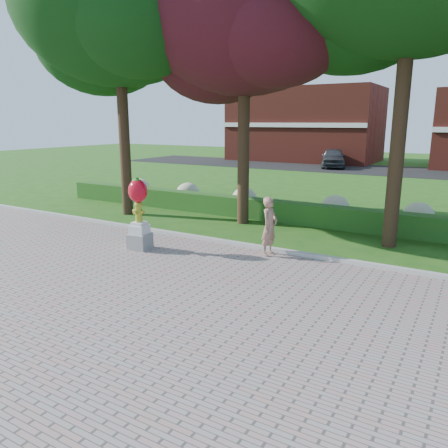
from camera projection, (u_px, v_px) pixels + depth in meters
name	position (u px, v px, depth m)	size (l,w,h in m)	color
ground	(200.00, 279.00, 10.91)	(100.00, 100.00, 0.00)	#205114
walkway	(71.00, 348.00, 7.55)	(40.00, 14.00, 0.04)	gray
curb	(254.00, 247.00, 13.40)	(40.00, 0.18, 0.15)	#ADADA5
lawn_hedge	(301.00, 213.00, 16.68)	(24.00, 0.70, 0.80)	#144616
hydrangea_row	(324.00, 207.00, 17.20)	(20.10, 1.10, 0.99)	#BFBE91
street	(397.00, 171.00, 34.35)	(50.00, 8.00, 0.02)	black
building_left	(305.00, 125.00, 43.54)	(14.00, 8.00, 7.00)	maroon
tree_far_left	(117.00, 12.00, 16.87)	(9.00, 7.68, 11.66)	black
tree_mid_left	(243.00, 20.00, 15.37)	(8.25, 7.04, 10.69)	black
hydrant_sculpture	(139.00, 212.00, 13.08)	(0.66, 0.66, 2.18)	gray
woman	(270.00, 226.00, 12.54)	(0.62, 0.41, 1.71)	#A2715C
parked_car	(333.00, 158.00, 36.97)	(1.90, 4.73, 1.61)	#383B3F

